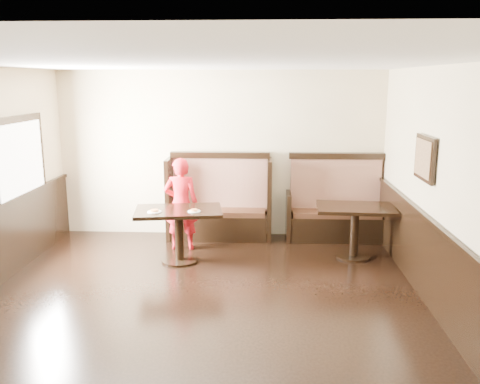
# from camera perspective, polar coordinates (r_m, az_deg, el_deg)

# --- Properties ---
(ground) EXTENTS (7.00, 7.00, 0.00)m
(ground) POSITION_cam_1_polar(r_m,az_deg,el_deg) (5.73, -5.25, -14.94)
(ground) COLOR black
(ground) RESTS_ON ground
(room_shell) EXTENTS (7.00, 7.00, 7.00)m
(room_shell) POSITION_cam_1_polar(r_m,az_deg,el_deg) (5.77, -7.95, -7.58)
(room_shell) COLOR beige
(room_shell) RESTS_ON ground
(booth_main) EXTENTS (1.75, 0.72, 1.45)m
(booth_main) POSITION_cam_1_polar(r_m,az_deg,el_deg) (8.63, -2.29, -1.69)
(booth_main) COLOR black
(booth_main) RESTS_ON ground
(booth_neighbor) EXTENTS (1.65, 0.72, 1.45)m
(booth_neighbor) POSITION_cam_1_polar(r_m,az_deg,el_deg) (8.69, 10.65, -2.12)
(booth_neighbor) COLOR black
(booth_neighbor) RESTS_ON ground
(table_main) EXTENTS (1.35, 0.96, 0.79)m
(table_main) POSITION_cam_1_polar(r_m,az_deg,el_deg) (7.48, -6.88, -3.33)
(table_main) COLOR black
(table_main) RESTS_ON ground
(table_neighbor) EXTENTS (1.18, 0.81, 0.79)m
(table_neighbor) POSITION_cam_1_polar(r_m,az_deg,el_deg) (7.81, 12.77, -3.01)
(table_neighbor) COLOR black
(table_neighbor) RESTS_ON ground
(child) EXTENTS (0.55, 0.38, 1.47)m
(child) POSITION_cam_1_polar(r_m,az_deg,el_deg) (8.02, -6.63, -1.34)
(child) COLOR red
(child) RESTS_ON ground
(pizza_plate_left) EXTENTS (0.20, 0.20, 0.04)m
(pizza_plate_left) POSITION_cam_1_polar(r_m,az_deg,el_deg) (7.33, -9.60, -2.14)
(pizza_plate_left) COLOR white
(pizza_plate_left) RESTS_ON table_main
(pizza_plate_right) EXTENTS (0.18, 0.18, 0.03)m
(pizza_plate_right) POSITION_cam_1_polar(r_m,az_deg,el_deg) (7.29, -5.17, -2.11)
(pizza_plate_right) COLOR white
(pizza_plate_right) RESTS_ON table_main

